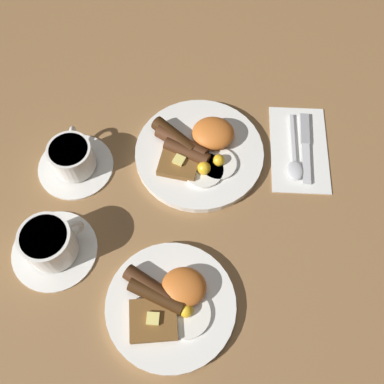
{
  "coord_description": "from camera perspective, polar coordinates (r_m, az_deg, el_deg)",
  "views": [
    {
      "loc": [
        -0.02,
        0.47,
        0.76
      ],
      "look_at": [
        0.01,
        0.1,
        0.03
      ],
      "focal_mm": 42.0,
      "sensor_mm": 36.0,
      "label": 1
    }
  ],
  "objects": [
    {
      "name": "napkin",
      "position": [
        0.92,
        13.44,
        5.42
      ],
      "size": [
        0.12,
        0.2,
        0.01
      ],
      "primitive_type": "cube",
      "rotation": [
        0.0,
        0.0,
        0.03
      ],
      "color": "white",
      "rests_on": "ground_plane"
    },
    {
      "name": "teacup_far",
      "position": [
        0.81,
        -17.52,
        -6.38
      ],
      "size": [
        0.15,
        0.15,
        0.07
      ],
      "color": "white",
      "rests_on": "ground_plane"
    },
    {
      "name": "breakfast_plate_near",
      "position": [
        0.88,
        0.81,
        5.35
      ],
      "size": [
        0.25,
        0.25,
        0.05
      ],
      "color": "white",
      "rests_on": "ground_plane"
    },
    {
      "name": "spoon",
      "position": [
        0.89,
        12.91,
        3.64
      ],
      "size": [
        0.03,
        0.15,
        0.01
      ],
      "rotation": [
        0.0,
        0.0,
        1.6
      ],
      "color": "silver",
      "rests_on": "napkin"
    },
    {
      "name": "ground_plane",
      "position": [
        0.89,
        0.92,
        4.7
      ],
      "size": [
        3.0,
        3.0,
        0.0
      ],
      "primitive_type": "plane",
      "color": "olive"
    },
    {
      "name": "teacup_near",
      "position": [
        0.88,
        -14.89,
        4.03
      ],
      "size": [
        0.15,
        0.15,
        0.07
      ],
      "color": "white",
      "rests_on": "ground_plane"
    },
    {
      "name": "knife",
      "position": [
        0.92,
        14.21,
        6.0
      ],
      "size": [
        0.02,
        0.16,
        0.01
      ],
      "rotation": [
        0.0,
        0.0,
        1.57
      ],
      "color": "silver",
      "rests_on": "napkin"
    },
    {
      "name": "breakfast_plate_far",
      "position": [
        0.76,
        -2.78,
        -13.82
      ],
      "size": [
        0.22,
        0.22,
        0.05
      ],
      "color": "white",
      "rests_on": "ground_plane"
    }
  ]
}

